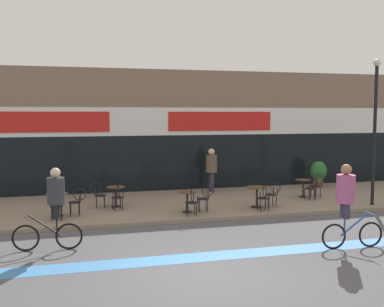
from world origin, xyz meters
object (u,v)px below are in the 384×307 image
Objects in this scene: bistro_table_4 at (303,185)px; lamp_post at (375,122)px; bistro_table_2 at (187,198)px; cafe_chair_2_near at (192,201)px; cafe_chair_2_side at (205,196)px; cafe_chair_0_near at (56,204)px; bistro_table_3 at (257,193)px; cafe_chair_4_side at (317,184)px; cyclist_0 at (54,203)px; cafe_chair_4_near at (311,187)px; cyclist_1 at (347,199)px; cafe_chair_1_near at (118,196)px; cafe_chair_3_side at (273,192)px; bistro_table_0 at (57,200)px; cafe_chair_1_side at (98,193)px; planter_pot at (318,173)px; cafe_chair_0_side at (77,200)px; pedestrian_near_end at (211,166)px; bistro_table_1 at (116,193)px; cafe_chair_3_near at (264,196)px.

lamp_post reaches higher than bistro_table_4.
bistro_table_2 is at bearing 175.90° from lamp_post.
cafe_chair_2_side is (0.63, 0.62, 0.00)m from cafe_chair_2_near.
cafe_chair_0_near is at bearing -169.79° from bistro_table_4.
cafe_chair_4_side is (3.20, 1.40, -0.02)m from bistro_table_3.
cafe_chair_4_side is 0.43× the size of cyclist_0.
cafe_chair_4_near is 0.88m from cafe_chair_4_side.
cyclist_1 is (7.29, -4.47, 0.66)m from cafe_chair_0_near.
cafe_chair_1_near reaches higher than bistro_table_3.
bistro_table_3 is at bearing -0.79° from cafe_chair_3_side.
cafe_chair_1_side reaches higher than bistro_table_0.
planter_pot is at bearing 67.78° from cyclist_1.
cafe_chair_1_side is 0.41× the size of cyclist_1.
cafe_chair_4_side is at bearing 118.30° from lamp_post.
cafe_chair_0_side is 10.83m from lamp_post.
cafe_chair_3_side is 4.50m from lamp_post.
cafe_chair_2_near is 1.00× the size of cafe_chair_2_side.
pedestrian_near_end reaches higher than bistro_table_3.
cyclist_0 reaches higher than cafe_chair_2_side.
bistro_table_2 is 3.26m from cafe_chair_1_side.
bistro_table_1 is 7.46m from cafe_chair_4_near.
pedestrian_near_end is at bearing -22.72° from cafe_chair_2_near.
cafe_chair_2_near is 7.33m from lamp_post.
bistro_table_3 is 0.63m from cafe_chair_3_near.
cafe_chair_3_near is at bearing 95.69° from pedestrian_near_end.
cafe_chair_1_near is 1.00× the size of cafe_chair_4_side.
cafe_chair_1_near is (-2.25, 0.88, 0.02)m from bistro_table_2.
cafe_chair_4_near is (9.42, 1.07, 0.00)m from cafe_chair_0_near.
cafe_chair_4_side is (0.62, 0.63, 0.00)m from cafe_chair_4_near.
cafe_chair_2_side is at bearing 67.08° from pedestrian_near_end.
cafe_chair_1_near is at bearing 158.66° from bistro_table_2.
planter_pot is at bearing 175.70° from pedestrian_near_end.
cyclist_0 reaches higher than pedestrian_near_end.
lamp_post is 2.84× the size of pedestrian_near_end.
planter_pot is at bearing 88.31° from lamp_post.
bistro_table_3 reaches higher than bistro_table_2.
cafe_chair_1_side is (-0.64, 0.63, 0.00)m from cafe_chair_1_near.
lamp_post is at bearing -4.10° from bistro_table_2.
cyclist_1 reaches higher than pedestrian_near_end.
cyclist_1 is at bearing 94.68° from pedestrian_near_end.
bistro_table_1 is at bearing -179.87° from bistro_table_4.
cafe_chair_0_side and cafe_chair_3_side have the same top height.
cafe_chair_3_near and cafe_chair_4_near have the same top height.
cyclist_0 is at bearing -89.02° from bistro_table_0.
bistro_table_2 is 0.78× the size of cafe_chair_2_near.
cafe_chair_1_side is at bearing -18.00° from cafe_chair_2_side.
cafe_chair_0_near is 1.00× the size of cafe_chair_4_side.
cafe_chair_0_near is at bearing 90.58° from cafe_chair_4_near.
cafe_chair_4_near is at bearing -4.68° from bistro_table_1.
lamp_post is at bearing -86.81° from cafe_chair_2_near.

